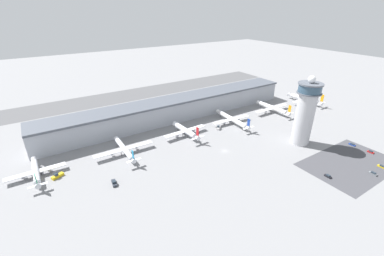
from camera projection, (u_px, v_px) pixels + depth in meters
name	position (u px, v px, depth m)	size (l,w,h in m)	color
ground_plane	(225.00, 151.00, 182.14)	(1000.00, 1000.00, 0.00)	gray
terminal_building	(176.00, 108.00, 231.26)	(234.98, 25.00, 19.15)	#A3A8B2
runway_strip	(139.00, 93.00, 302.94)	(352.46, 44.00, 0.01)	#515154
control_tower	(305.00, 112.00, 182.70)	(16.66, 16.66, 51.04)	#BCBCC1
parking_lot_surface	(350.00, 164.00, 167.22)	(64.00, 40.00, 0.01)	#424247
airplane_gate_alpha	(36.00, 172.00, 152.91)	(32.99, 33.67, 11.24)	silver
airplane_gate_bravo	(124.00, 149.00, 176.02)	(41.13, 37.38, 11.64)	silver
airplane_gate_charlie	(186.00, 131.00, 201.66)	(37.04, 33.56, 13.28)	silver
airplane_gate_delta	(232.00, 119.00, 223.27)	(37.04, 44.30, 12.05)	white
airplane_gate_echo	(273.00, 108.00, 246.95)	(40.90, 39.57, 12.82)	white
airplane_gate_foxtrot	(304.00, 99.00, 271.70)	(34.31, 39.63, 13.74)	white
service_truck_catering	(219.00, 128.00, 214.33)	(5.78, 5.33, 3.18)	black
service_truck_fuel	(57.00, 176.00, 153.58)	(7.45, 5.03, 3.12)	black
service_truck_baggage	(114.00, 183.00, 147.69)	(3.07, 6.76, 2.51)	black
car_red_hatchback	(373.00, 173.00, 156.56)	(2.03, 4.72, 1.58)	black
car_white_wagon	(371.00, 152.00, 179.76)	(1.79, 4.14, 1.57)	black
car_silver_sedan	(328.00, 176.00, 154.13)	(2.00, 4.21, 1.49)	black
car_green_van	(352.00, 144.00, 189.52)	(1.81, 4.56, 1.43)	black
car_black_suv	(382.00, 167.00, 163.42)	(1.81, 4.74, 1.40)	black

